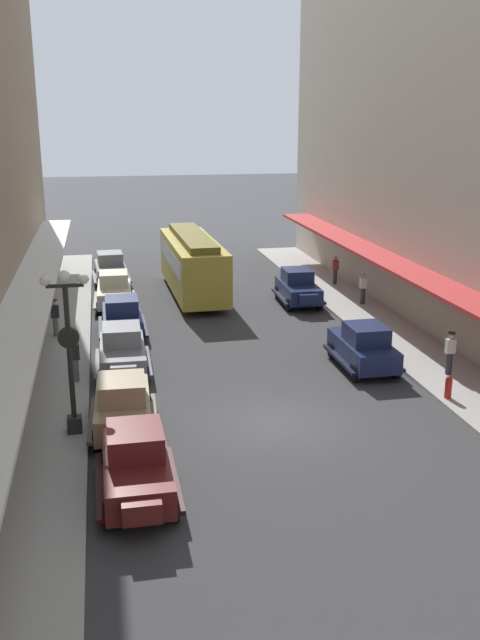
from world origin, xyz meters
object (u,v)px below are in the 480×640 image
at_px(parked_car_2, 111,268).
at_px(pedestrian_1, 55,317).
at_px(parked_car_4, 123,403).
at_px(pedestrian_2, 75,360).
at_px(streetcar, 193,262).
at_px(parked_car_6, 363,345).
at_px(pedestrian_0, 363,288).
at_px(parked_car_3, 114,290).
at_px(fire_hydrant, 448,387).
at_px(parked_car_7, 122,350).
at_px(lamp_post_with_clock, 69,346).
at_px(pedestrian_3, 450,353).
at_px(parked_car_1, 298,286).
at_px(parked_car_0, 136,463).
at_px(parked_car_5, 122,316).
at_px(pedestrian_4, 335,270).

height_order(parked_car_2, pedestrian_1, parked_car_2).
relative_size(parked_car_4, pedestrian_1, 2.58).
bearing_deg(pedestrian_2, streetcar, 64.36).
xyz_separation_m(parked_car_6, pedestrian_0, (3.35, 8.90, 0.05)).
distance_m(parked_car_2, parked_car_6, 19.38).
distance_m(parked_car_3, fire_hydrant, 18.76).
height_order(parked_car_7, lamp_post_with_clock, lamp_post_with_clock).
bearing_deg(parked_car_6, parked_car_4, -157.23).
distance_m(pedestrian_0, pedestrian_3, 10.57).
height_order(streetcar, lamp_post_with_clock, lamp_post_with_clock).
bearing_deg(pedestrian_1, pedestrian_0, 9.59).
distance_m(parked_car_1, pedestrian_2, 14.97).
distance_m(parked_car_0, lamp_post_with_clock, 4.82).
xyz_separation_m(parked_car_0, parked_car_6, (9.34, 8.15, 0.00)).
relative_size(parked_car_0, parked_car_5, 1.00).
bearing_deg(parked_car_0, pedestrian_3, 28.05).
xyz_separation_m(streetcar, lamp_post_with_clock, (-5.99, -17.12, 1.08)).
height_order(parked_car_3, pedestrian_2, parked_car_3).
bearing_deg(streetcar, fire_hydrant, -68.13).
height_order(lamp_post_with_clock, pedestrian_3, lamp_post_with_clock).
height_order(fire_hydrant, pedestrian_0, pedestrian_0).
xyz_separation_m(parked_car_3, parked_car_5, (0.22, -5.08, 0.00)).
bearing_deg(parked_car_3, pedestrian_2, -98.89).
bearing_deg(parked_car_7, fire_hydrant, -25.05).
bearing_deg(parked_car_4, parked_car_0, -87.15).
relative_size(streetcar, pedestrian_4, 5.89).
xyz_separation_m(parked_car_0, streetcar, (4.28, 21.13, 0.96)).
bearing_deg(parked_car_1, pedestrian_4, 46.64).
distance_m(parked_car_2, streetcar, 5.99).
relative_size(parked_car_4, pedestrian_0, 2.62).
xyz_separation_m(parked_car_3, parked_car_7, (0.06, -9.94, 0.00)).
relative_size(parked_car_5, parked_car_6, 1.00).
relative_size(parked_car_7, pedestrian_4, 2.61).
bearing_deg(pedestrian_3, parked_car_6, 149.67).
xyz_separation_m(parked_car_4, parked_car_5, (0.34, 10.19, 0.00)).
bearing_deg(parked_car_3, parked_car_4, -90.46).
bearing_deg(parked_car_5, parked_car_6, -33.89).
distance_m(pedestrian_0, pedestrian_2, 16.82).
bearing_deg(parked_car_0, lamp_post_with_clock, 113.15).
height_order(parked_car_7, fire_hydrant, parked_car_7).
distance_m(parked_car_7, pedestrian_3, 12.56).
bearing_deg(streetcar, pedestrian_4, 3.87).
bearing_deg(pedestrian_4, parked_car_2, 165.45).
distance_m(parked_car_6, parked_car_7, 9.46).
bearing_deg(parked_car_5, parked_car_0, -90.54).
distance_m(parked_car_1, pedestrian_4, 4.68).
bearing_deg(pedestrian_4, parked_car_1, -133.36).
relative_size(parked_car_6, streetcar, 0.44).
relative_size(parked_car_6, pedestrian_0, 2.60).
xyz_separation_m(parked_car_2, parked_car_3, (0.07, -5.64, 0.00)).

